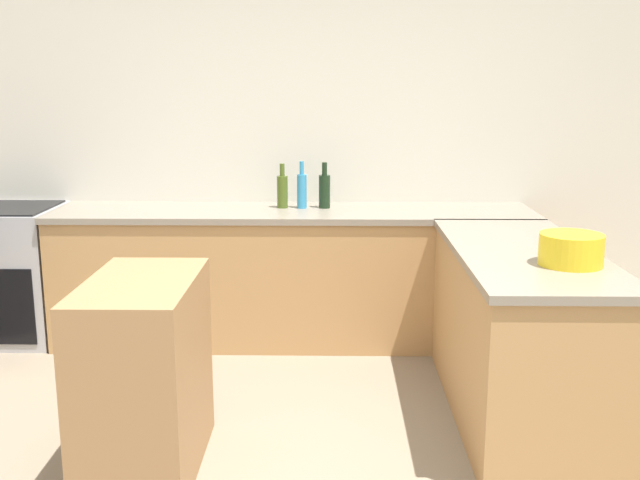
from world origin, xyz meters
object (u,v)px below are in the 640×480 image
object	(u,v)px
dish_soap_bottle	(302,190)
island_table	(145,376)
mixing_bowl	(571,249)
range_oven	(9,273)
olive_oil_bottle	(282,190)
wine_bottle_dark	(325,190)

from	to	relation	value
dish_soap_bottle	island_table	bearing A→B (deg)	-109.30
mixing_bowl	dish_soap_bottle	size ratio (longest dim) A/B	0.94
range_oven	island_table	bearing A→B (deg)	-52.29
range_oven	mixing_bowl	bearing A→B (deg)	-24.22
range_oven	dish_soap_bottle	distance (m)	2.04
range_oven	olive_oil_bottle	distance (m)	1.92
wine_bottle_dark	island_table	bearing A→B (deg)	-113.31
mixing_bowl	wine_bottle_dark	xyz separation A→B (m)	(-1.14, 1.54, 0.05)
island_table	mixing_bowl	bearing A→B (deg)	7.84
island_table	wine_bottle_dark	xyz separation A→B (m)	(0.78, 1.80, 0.57)
range_oven	dish_soap_bottle	world-z (taller)	dish_soap_bottle
wine_bottle_dark	olive_oil_bottle	world-z (taller)	wine_bottle_dark
mixing_bowl	dish_soap_bottle	xyz separation A→B (m)	(-1.29, 1.53, 0.05)
olive_oil_bottle	mixing_bowl	bearing A→B (deg)	-47.24
island_table	mixing_bowl	world-z (taller)	mixing_bowl
olive_oil_bottle	island_table	bearing A→B (deg)	-105.45
island_table	dish_soap_bottle	size ratio (longest dim) A/B	2.83
range_oven	dish_soap_bottle	bearing A→B (deg)	1.78
range_oven	olive_oil_bottle	bearing A→B (deg)	2.25
wine_bottle_dark	dish_soap_bottle	size ratio (longest dim) A/B	0.98
island_table	wine_bottle_dark	size ratio (longest dim) A/B	2.90
mixing_bowl	wine_bottle_dark	size ratio (longest dim) A/B	0.96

